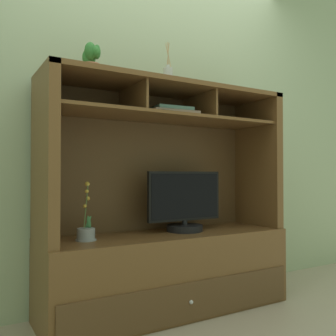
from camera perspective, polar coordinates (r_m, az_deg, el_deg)
The scene contains 8 objects.
floor_plane at distance 2.60m, azimuth -0.00°, elevation -21.29°, with size 6.00×6.00×0.02m, color tan.
back_wall at distance 2.74m, azimuth -3.06°, elevation 9.70°, with size 6.00×0.02×2.80m, color #9DAF8A.
media_console at distance 2.49m, azimuth -0.12°, elevation -11.35°, with size 1.64×0.54×1.48m.
tv_monitor at distance 2.53m, azimuth 2.59°, elevation -5.78°, with size 0.56×0.25×0.41m.
potted_orchid at distance 2.24m, azimuth -12.54°, elevation -9.59°, with size 0.12×0.12×0.34m.
magazine_stack_left at distance 2.44m, azimuth 0.35°, elevation 8.58°, with size 0.34×0.30×0.05m.
diffuser_bottle at distance 2.52m, azimuth 0.03°, elevation 13.97°, with size 0.06×0.06×0.29m.
potted_succulent at distance 2.30m, azimuth -11.74°, elevation 16.13°, with size 0.12×0.12×0.18m.
Camera 1 is at (-1.23, -2.10, 0.89)m, focal length 39.58 mm.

